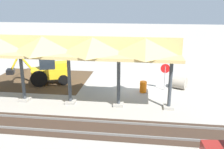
# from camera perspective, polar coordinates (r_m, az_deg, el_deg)

# --- Properties ---
(ground_plane) EXTENTS (120.00, 120.00, 0.00)m
(ground_plane) POSITION_cam_1_polar(r_m,az_deg,el_deg) (21.53, 6.08, -2.96)
(ground_plane) COLOR #9E998E
(dirt_work_zone) EXTENTS (8.92, 7.00, 0.01)m
(dirt_work_zone) POSITION_cam_1_polar(r_m,az_deg,el_deg) (24.43, -16.20, -1.14)
(dirt_work_zone) COLOR #4C3823
(dirt_work_zone) RESTS_ON ground
(platform_canopy) EXTENTS (18.66, 3.20, 4.90)m
(platform_canopy) POSITION_cam_1_polar(r_m,az_deg,el_deg) (17.88, -15.48, 6.29)
(platform_canopy) COLOR #9E998E
(platform_canopy) RESTS_ON ground
(rail_tracks) EXTENTS (60.00, 2.58, 0.15)m
(rail_tracks) POSITION_cam_1_polar(r_m,az_deg,el_deg) (14.70, 5.25, -12.62)
(rail_tracks) COLOR slate
(rail_tracks) RESTS_ON ground
(stop_sign) EXTENTS (0.76, 0.06, 2.25)m
(stop_sign) POSITION_cam_1_polar(r_m,az_deg,el_deg) (20.74, 12.06, 0.68)
(stop_sign) COLOR gray
(stop_sign) RESTS_ON ground
(backhoe) EXTENTS (5.32, 2.78, 2.82)m
(backhoe) POSITION_cam_1_polar(r_m,az_deg,el_deg) (22.81, -14.27, 1.06)
(backhoe) COLOR yellow
(backhoe) RESTS_ON ground
(dirt_mound) EXTENTS (6.15, 6.15, 1.74)m
(dirt_mound) POSITION_cam_1_polar(r_m,az_deg,el_deg) (25.75, -18.47, -0.45)
(dirt_mound) COLOR #4C3823
(dirt_mound) RESTS_ON ground
(concrete_pipe) EXTENTS (1.39, 1.36, 1.01)m
(concrete_pipe) POSITION_cam_1_polar(r_m,az_deg,el_deg) (21.80, 15.21, -1.82)
(concrete_pipe) COLOR #9E9384
(concrete_pipe) RESTS_ON ground
(traffic_barrel) EXTENTS (0.56, 0.56, 0.90)m
(traffic_barrel) POSITION_cam_1_polar(r_m,az_deg,el_deg) (20.38, 7.14, -2.81)
(traffic_barrel) COLOR orange
(traffic_barrel) RESTS_ON ground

